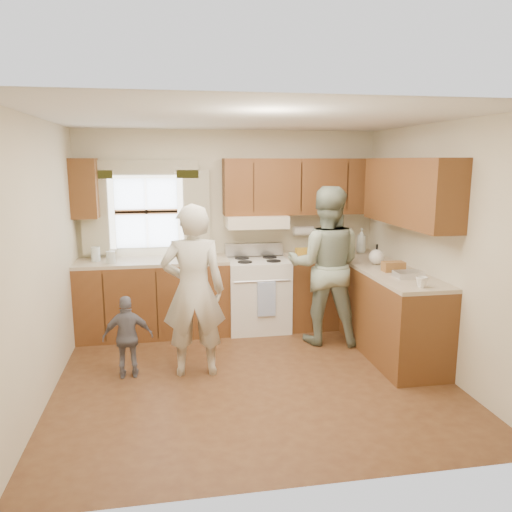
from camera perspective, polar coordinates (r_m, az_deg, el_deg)
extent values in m
plane|color=#4C2B17|center=(5.13, -0.34, -13.61)|extent=(3.80, 3.80, 0.00)
plane|color=white|center=(4.68, -0.37, 15.46)|extent=(3.80, 3.80, 0.00)
plane|color=beige|center=(6.46, -2.95, 3.07)|extent=(3.80, 0.00, 3.80)
plane|color=beige|center=(3.08, 5.10, -5.66)|extent=(3.80, 0.00, 3.80)
plane|color=beige|center=(4.82, -23.24, -0.49)|extent=(0.00, 3.50, 3.50)
plane|color=beige|center=(5.40, 19.96, 0.88)|extent=(0.00, 3.50, 3.50)
cube|color=#41220E|center=(6.28, -11.56, -4.82)|extent=(1.82, 0.60, 0.90)
cube|color=#41220E|center=(6.61, 8.64, -3.94)|extent=(1.22, 0.60, 0.90)
cube|color=#472B10|center=(5.72, 15.20, -6.55)|extent=(0.60, 1.65, 0.90)
cube|color=#BCA88D|center=(6.18, -11.73, -0.62)|extent=(1.82, 0.60, 0.04)
cube|color=#BCA88D|center=(6.51, 8.76, 0.07)|extent=(1.22, 0.60, 0.04)
cube|color=#BCA88D|center=(5.60, 15.44, -1.95)|extent=(0.60, 1.65, 0.04)
cube|color=#41220E|center=(6.42, 5.27, 7.92)|extent=(2.00, 0.33, 0.70)
cube|color=#472B10|center=(6.27, -19.01, 7.31)|extent=(0.30, 0.33, 0.70)
cube|color=#472B10|center=(5.54, 17.17, 7.03)|extent=(0.33, 1.65, 0.70)
cube|color=beige|center=(6.26, 0.03, 3.99)|extent=(0.76, 0.45, 0.15)
cube|color=silver|center=(6.37, -12.40, 4.98)|extent=(0.90, 0.03, 0.90)
cube|color=yellow|center=(6.37, -17.65, 4.73)|extent=(0.40, 0.05, 1.02)
cube|color=yellow|center=(6.32, -7.14, 5.11)|extent=(0.40, 0.05, 1.02)
cube|color=yellow|center=(6.29, -12.61, 9.65)|extent=(1.30, 0.05, 0.22)
cylinder|color=white|center=(6.55, 5.45, 2.88)|extent=(0.27, 0.12, 0.12)
imported|color=silver|center=(6.11, -7.59, 0.02)|extent=(0.11, 0.11, 0.09)
imported|color=silver|center=(6.63, 11.96, 1.74)|extent=(0.13, 0.13, 0.32)
imported|color=silver|center=(6.24, 7.07, 0.09)|extent=(0.28, 0.28, 0.05)
imported|color=silver|center=(4.98, 18.42, -2.86)|extent=(0.13, 0.13, 0.10)
cylinder|color=silver|center=(6.25, -17.85, 0.21)|extent=(0.11, 0.11, 0.17)
cylinder|color=silver|center=(6.07, -16.25, -0.14)|extent=(0.11, 0.11, 0.14)
cube|color=olive|center=(6.25, 5.34, -0.02)|extent=(0.23, 0.17, 0.02)
cube|color=gold|center=(6.30, 5.41, 0.44)|extent=(0.18, 0.13, 0.10)
cylinder|color=silver|center=(6.52, 7.67, 1.42)|extent=(0.14, 0.14, 0.25)
cylinder|color=silver|center=(6.48, 10.65, 1.02)|extent=(0.11, 0.11, 0.19)
sphere|color=silver|center=(5.93, 13.60, -0.10)|extent=(0.18, 0.18, 0.18)
cube|color=olive|center=(5.61, 15.43, -1.17)|extent=(0.23, 0.13, 0.11)
cube|color=silver|center=(5.36, 17.04, -2.03)|extent=(0.28, 0.19, 0.06)
cube|color=silver|center=(6.35, 0.17, -4.42)|extent=(0.76, 0.64, 0.90)
cube|color=#B7B7BC|center=(6.48, -0.23, 0.79)|extent=(0.76, 0.10, 0.16)
cylinder|color=#B7B7BC|center=(5.99, 0.71, -2.91)|extent=(0.68, 0.03, 0.03)
cube|color=#4E6FB7|center=(6.03, 1.21, -4.96)|extent=(0.22, 0.02, 0.42)
cylinder|color=black|center=(6.34, -1.62, -0.24)|extent=(0.18, 0.18, 0.01)
cylinder|color=black|center=(6.40, 1.57, -0.13)|extent=(0.18, 0.18, 0.01)
cylinder|color=black|center=(6.09, -1.28, -0.68)|extent=(0.18, 0.18, 0.01)
cylinder|color=black|center=(6.16, 2.04, -0.57)|extent=(0.18, 0.18, 0.01)
imported|color=beige|center=(4.96, -7.17, -3.97)|extent=(0.65, 0.44, 1.72)
imported|color=#1D3628|center=(5.86, 7.94, -1.10)|extent=(1.06, 0.92, 1.84)
imported|color=slate|center=(5.13, -14.43, -8.96)|extent=(0.49, 0.22, 0.83)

